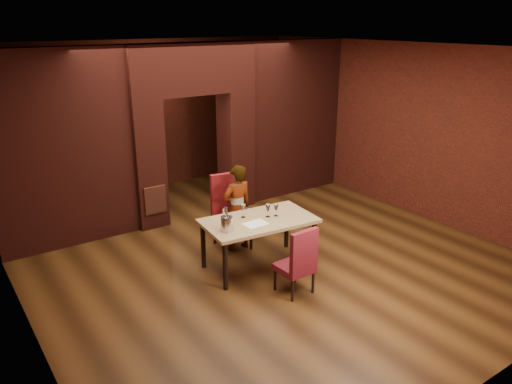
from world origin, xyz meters
TOP-DOWN VIEW (x-y plane):
  - floor at (0.00, 0.00)m, footprint 8.00×8.00m
  - ceiling at (0.00, 0.00)m, footprint 7.00×8.00m
  - wall_back at (0.00, 4.00)m, footprint 7.00×0.04m
  - wall_front at (0.00, -4.00)m, footprint 7.00×0.04m
  - wall_left at (-3.50, 0.00)m, footprint 0.04×8.00m
  - wall_right at (3.50, 0.00)m, footprint 0.04×8.00m
  - pillar_left at (-0.95, 2.00)m, footprint 0.55×0.55m
  - pillar_right at (0.95, 2.00)m, footprint 0.55×0.55m
  - lintel at (0.00, 2.00)m, footprint 2.45×0.55m
  - wing_wall_left at (-2.36, 2.00)m, footprint 2.28×0.35m
  - wing_wall_right at (2.36, 2.00)m, footprint 2.28×0.35m
  - vent_panel at (-0.95, 1.71)m, footprint 0.40×0.03m
  - rear_door at (-0.40, 3.94)m, footprint 0.90×0.08m
  - rear_door_frame at (-0.40, 3.90)m, footprint 1.02×0.04m
  - dining_table at (-0.28, -0.53)m, footprint 1.74×1.09m
  - chair_far at (-0.22, 0.30)m, footprint 0.63×0.63m
  - chair_near at (-0.30, -1.42)m, footprint 0.46×0.46m
  - person_seated at (-0.20, 0.18)m, footprint 0.53×0.35m
  - wine_glass_a at (-0.42, -0.33)m, footprint 0.08×0.08m
  - wine_glass_b at (-0.10, -0.52)m, footprint 0.08×0.08m
  - wine_glass_c at (0.02, -0.56)m, footprint 0.07×0.07m
  - tasting_sheet at (-0.41, -0.64)m, footprint 0.34×0.26m
  - wine_bucket at (-0.88, -0.61)m, footprint 0.17×0.17m
  - water_bottle at (-0.80, -0.45)m, footprint 0.07×0.07m
  - potted_plant at (0.41, 0.47)m, footprint 0.44×0.43m

SIDE VIEW (x-z plane):
  - floor at x=0.00m, z-range 0.00..0.00m
  - potted_plant at x=0.41m, z-range 0.00..0.37m
  - dining_table at x=-0.28m, z-range 0.00..0.78m
  - chair_near at x=-0.30m, z-range 0.00..0.98m
  - vent_panel at x=-0.95m, z-range 0.30..0.80m
  - chair_far at x=-0.22m, z-range 0.00..1.21m
  - person_seated at x=-0.20m, z-range 0.00..1.44m
  - tasting_sheet at x=-0.41m, z-range 0.78..0.78m
  - wine_glass_c at x=0.02m, z-range 0.78..0.96m
  - wine_glass_b at x=-0.10m, z-range 0.78..0.97m
  - wine_glass_a at x=-0.42m, z-range 0.78..0.98m
  - wine_bucket at x=-0.88m, z-range 0.78..0.99m
  - water_bottle at x=-0.80m, z-range 0.78..1.07m
  - rear_door at x=-0.40m, z-range 0.00..2.10m
  - rear_door_frame at x=-0.40m, z-range -0.06..2.16m
  - pillar_left at x=-0.95m, z-range 0.00..2.30m
  - pillar_right at x=0.95m, z-range 0.00..2.30m
  - wall_back at x=0.00m, z-range 0.00..3.20m
  - wall_front at x=0.00m, z-range 0.00..3.20m
  - wall_left at x=-3.50m, z-range 0.00..3.20m
  - wall_right at x=3.50m, z-range 0.00..3.20m
  - wing_wall_left at x=-2.36m, z-range 0.00..3.20m
  - wing_wall_right at x=2.36m, z-range 0.00..3.20m
  - lintel at x=0.00m, z-range 2.30..3.20m
  - ceiling at x=0.00m, z-range 3.18..3.22m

